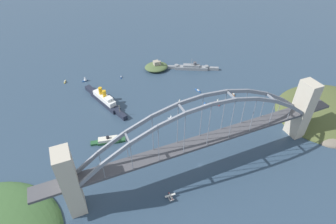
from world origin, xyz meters
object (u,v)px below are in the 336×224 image
(small_boat_4, at_px, (180,101))
(seaplane_taxiing_near_bridge, at_px, (171,197))
(small_boat_7, at_px, (218,101))
(small_boat_9, at_px, (233,94))
(harbor_arch_bridge, at_px, (203,139))
(ocean_liner, at_px, (105,100))
(small_boat_2, at_px, (65,82))
(small_boat_8, at_px, (121,77))
(naval_cruiser, at_px, (192,67))
(small_boat_6, at_px, (198,91))
(small_boat_1, at_px, (85,79))
(small_boat_5, at_px, (205,106))
(small_boat_0, at_px, (263,118))
(small_boat_3, at_px, (171,117))
(fort_island_mid_harbor, at_px, (156,67))
(harbor_ferry_steamer, at_px, (108,140))

(small_boat_4, bearing_deg, seaplane_taxiing_near_bridge, -118.29)
(small_boat_7, height_order, small_boat_9, small_boat_7)
(harbor_arch_bridge, distance_m, ocean_liner, 154.38)
(small_boat_2, xyz_separation_m, small_boat_7, (170.80, -130.21, 4.05))
(small_boat_8, height_order, small_boat_9, small_boat_9)
(naval_cruiser, bearing_deg, small_boat_4, -127.06)
(small_boat_4, xyz_separation_m, small_boat_6, (34.52, 15.10, -2.71))
(small_boat_2, height_order, small_boat_4, small_boat_4)
(small_boat_1, distance_m, small_boat_2, 28.57)
(small_boat_5, bearing_deg, ocean_liner, 153.93)
(harbor_arch_bridge, xyz_separation_m, small_boat_2, (-103.51, 209.18, -34.18))
(small_boat_4, height_order, small_boat_6, small_boat_4)
(seaplane_taxiing_near_bridge, bearing_deg, naval_cruiser, 58.29)
(small_boat_0, distance_m, small_boat_1, 245.30)
(small_boat_2, xyz_separation_m, small_boat_9, (201.67, -120.27, -0.14))
(harbor_arch_bridge, bearing_deg, small_boat_3, 88.53)
(small_boat_8, bearing_deg, seaplane_taxiing_near_bridge, -93.98)
(naval_cruiser, xyz_separation_m, small_boat_0, (23.58, -139.00, -2.58))
(small_boat_4, relative_size, small_boat_8, 1.01)
(small_boat_0, distance_m, small_boat_4, 102.86)
(fort_island_mid_harbor, relative_size, small_boat_5, 2.95)
(harbor_arch_bridge, distance_m, small_boat_6, 134.46)
(naval_cruiser, relative_size, small_boat_3, 10.12)
(small_boat_1, height_order, small_boat_6, small_boat_1)
(fort_island_mid_harbor, relative_size, seaplane_taxiing_near_bridge, 3.66)
(small_boat_6, relative_size, small_boat_7, 0.99)
(small_boat_4, distance_m, small_boat_9, 74.45)
(small_boat_3, xyz_separation_m, small_boat_4, (22.75, 25.09, -0.02))
(small_boat_2, height_order, small_boat_7, small_boat_7)
(small_boat_1, distance_m, small_boat_9, 207.51)
(naval_cruiser, bearing_deg, small_boat_9, -76.81)
(small_boat_2, distance_m, small_boat_3, 170.25)
(harbor_arch_bridge, bearing_deg, naval_cruiser, 65.44)
(harbor_ferry_steamer, xyz_separation_m, small_boat_1, (-1.32, 134.54, 1.39))
(seaplane_taxiing_near_bridge, distance_m, small_boat_3, 107.49)
(fort_island_mid_harbor, bearing_deg, small_boat_5, -78.85)
(small_boat_0, bearing_deg, harbor_ferry_steamer, 169.20)
(small_boat_3, bearing_deg, small_boat_0, -22.93)
(harbor_arch_bridge, bearing_deg, small_boat_6, 62.91)
(naval_cruiser, relative_size, small_boat_4, 10.13)
(small_boat_1, relative_size, small_boat_4, 1.14)
(small_boat_3, bearing_deg, small_boat_5, 7.95)
(small_boat_4, bearing_deg, harbor_ferry_steamer, -161.27)
(small_boat_7, bearing_deg, small_boat_4, 153.04)
(fort_island_mid_harbor, bearing_deg, small_boat_2, 173.22)
(small_boat_0, bearing_deg, small_boat_4, 138.95)
(harbor_arch_bridge, xyz_separation_m, fort_island_mid_harbor, (29.24, 193.40, -30.83))
(small_boat_3, height_order, small_boat_5, small_boat_3)
(harbor_ferry_steamer, relative_size, small_boat_8, 5.12)
(small_boat_6, bearing_deg, harbor_arch_bridge, -117.09)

